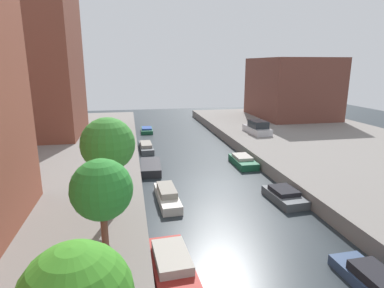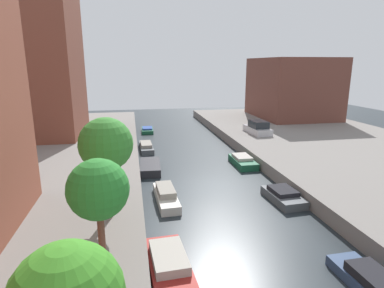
{
  "view_description": "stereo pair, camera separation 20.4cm",
  "coord_description": "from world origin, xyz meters",
  "px_view_note": "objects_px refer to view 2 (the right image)",
  "views": [
    {
      "loc": [
        -5.59,
        -21.47,
        8.65
      ],
      "look_at": [
        0.41,
        9.06,
        0.88
      ],
      "focal_mm": 29.93,
      "sensor_mm": 36.0,
      "label": 1
    },
    {
      "loc": [
        -5.39,
        -21.51,
        8.65
      ],
      "look_at": [
        0.41,
        9.06,
        0.88
      ],
      "focal_mm": 29.93,
      "sensor_mm": 36.0,
      "label": 2
    }
  ],
  "objects_px": {
    "moored_boat_left_2": "(166,196)",
    "moored_boat_left_5": "(147,130)",
    "moored_boat_left_3": "(150,167)",
    "moored_boat_right_1": "(368,280)",
    "moored_boat_left_1": "(169,265)",
    "low_block_right": "(292,88)",
    "moored_boat_right_2": "(283,196)",
    "apartment_tower_far": "(27,51)",
    "street_tree_2": "(106,145)",
    "parked_car": "(258,128)",
    "street_tree_1": "(98,190)",
    "moored_boat_left_4": "(146,147)",
    "moored_boat_right_3": "(243,161)"
  },
  "relations": [
    {
      "from": "moored_boat_left_2",
      "to": "moored_boat_left_5",
      "type": "relative_size",
      "value": 1.22
    },
    {
      "from": "moored_boat_left_3",
      "to": "moored_boat_right_1",
      "type": "xyz_separation_m",
      "value": [
        7.63,
        -16.09,
        0.02
      ]
    },
    {
      "from": "moored_boat_left_1",
      "to": "low_block_right",
      "type": "bearing_deg",
      "value": 55.51
    },
    {
      "from": "moored_boat_left_1",
      "to": "moored_boat_right_1",
      "type": "distance_m",
      "value": 8.02
    },
    {
      "from": "moored_boat_left_1",
      "to": "moored_boat_right_2",
      "type": "relative_size",
      "value": 1.36
    },
    {
      "from": "apartment_tower_far",
      "to": "moored_boat_left_5",
      "type": "height_order",
      "value": "apartment_tower_far"
    },
    {
      "from": "street_tree_2",
      "to": "moored_boat_left_2",
      "type": "height_order",
      "value": "street_tree_2"
    },
    {
      "from": "moored_boat_left_5",
      "to": "parked_car",
      "type": "bearing_deg",
      "value": -33.19
    },
    {
      "from": "street_tree_1",
      "to": "parked_car",
      "type": "distance_m",
      "value": 27.27
    },
    {
      "from": "moored_boat_left_3",
      "to": "moored_boat_right_1",
      "type": "distance_m",
      "value": 17.81
    },
    {
      "from": "moored_boat_left_4",
      "to": "moored_boat_right_1",
      "type": "relative_size",
      "value": 1.37
    },
    {
      "from": "moored_boat_left_1",
      "to": "moored_boat_right_2",
      "type": "distance_m",
      "value": 10.09
    },
    {
      "from": "parked_car",
      "to": "moored_boat_left_4",
      "type": "distance_m",
      "value": 12.81
    },
    {
      "from": "parked_car",
      "to": "moored_boat_right_1",
      "type": "relative_size",
      "value": 1.28
    },
    {
      "from": "moored_boat_left_4",
      "to": "moored_boat_right_3",
      "type": "distance_m",
      "value": 10.57
    },
    {
      "from": "apartment_tower_far",
      "to": "moored_boat_right_1",
      "type": "bearing_deg",
      "value": -55.56
    },
    {
      "from": "moored_boat_left_2",
      "to": "moored_boat_right_3",
      "type": "bearing_deg",
      "value": 40.53
    },
    {
      "from": "moored_boat_left_1",
      "to": "moored_boat_left_3",
      "type": "bearing_deg",
      "value": 89.89
    },
    {
      "from": "street_tree_2",
      "to": "moored_boat_left_2",
      "type": "bearing_deg",
      "value": 47.29
    },
    {
      "from": "moored_boat_left_5",
      "to": "moored_boat_right_3",
      "type": "bearing_deg",
      "value": -64.75
    },
    {
      "from": "low_block_right",
      "to": "moored_boat_right_1",
      "type": "distance_m",
      "value": 37.81
    },
    {
      "from": "low_block_right",
      "to": "street_tree_2",
      "type": "xyz_separation_m",
      "value": [
        -24.71,
        -28.38,
        -0.46
      ]
    },
    {
      "from": "moored_boat_left_3",
      "to": "moored_boat_left_4",
      "type": "height_order",
      "value": "moored_boat_left_4"
    },
    {
      "from": "moored_boat_right_3",
      "to": "low_block_right",
      "type": "bearing_deg",
      "value": 52.87
    },
    {
      "from": "street_tree_1",
      "to": "moored_boat_left_5",
      "type": "xyz_separation_m",
      "value": [
        3.22,
        30.32,
        -3.95
      ]
    },
    {
      "from": "parked_car",
      "to": "moored_boat_left_2",
      "type": "distance_m",
      "value": 18.83
    },
    {
      "from": "low_block_right",
      "to": "moored_boat_right_1",
      "type": "height_order",
      "value": "low_block_right"
    },
    {
      "from": "street_tree_1",
      "to": "moored_boat_right_2",
      "type": "xyz_separation_m",
      "value": [
        10.75,
        6.61,
        -3.89
      ]
    },
    {
      "from": "moored_boat_left_3",
      "to": "moored_boat_left_4",
      "type": "xyz_separation_m",
      "value": [
        -0.0,
        6.8,
        0.02
      ]
    },
    {
      "from": "moored_boat_right_2",
      "to": "apartment_tower_far",
      "type": "bearing_deg",
      "value": 134.83
    },
    {
      "from": "moored_boat_left_3",
      "to": "moored_boat_right_3",
      "type": "height_order",
      "value": "moored_boat_right_3"
    },
    {
      "from": "apartment_tower_far",
      "to": "moored_boat_left_5",
      "type": "xyz_separation_m",
      "value": [
        12.51,
        3.55,
        -9.75
      ]
    },
    {
      "from": "street_tree_2",
      "to": "moored_boat_right_2",
      "type": "xyz_separation_m",
      "value": [
        10.75,
        2.14,
        -4.46
      ]
    },
    {
      "from": "moored_boat_left_1",
      "to": "moored_boat_right_2",
      "type": "bearing_deg",
      "value": 36.12
    },
    {
      "from": "parked_car",
      "to": "moored_boat_right_1",
      "type": "xyz_separation_m",
      "value": [
        -5.05,
        -24.15,
        -1.27
      ]
    },
    {
      "from": "moored_boat_left_1",
      "to": "moored_boat_right_2",
      "type": "xyz_separation_m",
      "value": [
        8.15,
        5.95,
        -0.01
      ]
    },
    {
      "from": "street_tree_2",
      "to": "moored_boat_left_2",
      "type": "distance_m",
      "value": 6.52
    },
    {
      "from": "moored_boat_left_1",
      "to": "moored_boat_left_3",
      "type": "height_order",
      "value": "moored_boat_left_1"
    },
    {
      "from": "low_block_right",
      "to": "moored_boat_right_3",
      "type": "distance_m",
      "value": 23.67
    },
    {
      "from": "street_tree_1",
      "to": "moored_boat_left_2",
      "type": "height_order",
      "value": "street_tree_1"
    },
    {
      "from": "parked_car",
      "to": "moored_boat_right_3",
      "type": "relative_size",
      "value": 1.16
    },
    {
      "from": "street_tree_2",
      "to": "moored_boat_left_3",
      "type": "distance_m",
      "value": 11.17
    },
    {
      "from": "apartment_tower_far",
      "to": "moored_boat_left_3",
      "type": "xyz_separation_m",
      "value": [
        11.91,
        -12.41,
        -9.71
      ]
    },
    {
      "from": "moored_boat_left_1",
      "to": "moored_boat_left_5",
      "type": "height_order",
      "value": "moored_boat_left_1"
    },
    {
      "from": "street_tree_2",
      "to": "moored_boat_left_2",
      "type": "relative_size",
      "value": 1.18
    },
    {
      "from": "apartment_tower_far",
      "to": "moored_boat_right_3",
      "type": "bearing_deg",
      "value": -31.72
    },
    {
      "from": "moored_boat_right_2",
      "to": "moored_boat_right_3",
      "type": "xyz_separation_m",
      "value": [
        -0.02,
        7.78,
        0.01
      ]
    },
    {
      "from": "low_block_right",
      "to": "apartment_tower_far",
      "type": "bearing_deg",
      "value": -169.85
    },
    {
      "from": "moored_boat_left_3",
      "to": "moored_boat_left_4",
      "type": "relative_size",
      "value": 0.88
    },
    {
      "from": "street_tree_2",
      "to": "moored_boat_left_1",
      "type": "bearing_deg",
      "value": -55.68
    }
  ]
}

